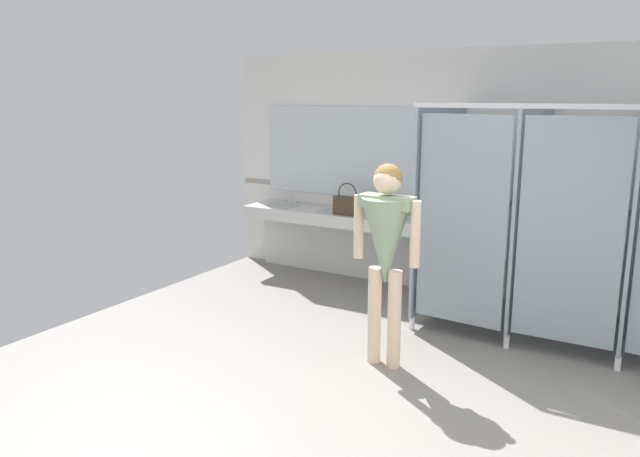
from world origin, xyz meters
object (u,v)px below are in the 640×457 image
object	(u,v)px
person_standing	(386,241)
handbag	(347,204)
paper_cup	(389,214)
soap_dispenser	(402,209)

from	to	relation	value
person_standing	handbag	world-z (taller)	person_standing
handbag	paper_cup	world-z (taller)	handbag
person_standing	soap_dispenser	size ratio (longest dim) A/B	9.08
paper_cup	person_standing	bearing A→B (deg)	-66.50
person_standing	paper_cup	bearing A→B (deg)	113.50
soap_dispenser	paper_cup	distance (m)	0.24
paper_cup	handbag	bearing A→B (deg)	-172.68
person_standing	soap_dispenser	bearing A→B (deg)	109.55
handbag	paper_cup	distance (m)	0.49
soap_dispenser	paper_cup	world-z (taller)	soap_dispenser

